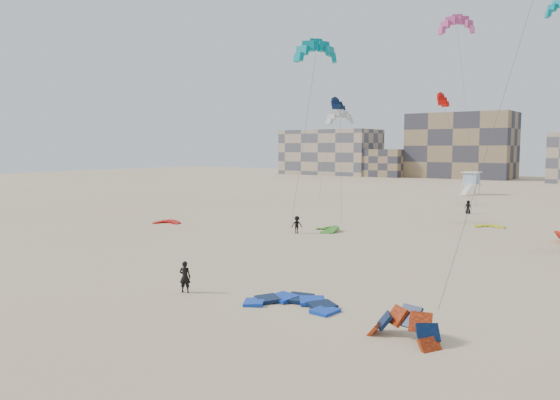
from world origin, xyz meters
The scene contains 18 objects.
ground centered at (0.00, 0.00, 0.00)m, with size 320.00×320.00×0.00m, color #D1B68C.
kite_ground_blue centered at (3.51, 4.03, 0.00)m, with size 4.65×4.85×0.55m, color blue, non-canonical shape.
kite_ground_orange centered at (10.45, 2.63, 0.00)m, with size 3.28×2.48×2.20m, color #DC3F0E, non-canonical shape.
kite_ground_red centered at (-26.04, 21.88, 0.00)m, with size 2.81×2.97×0.56m, color #DC0009, non-canonical shape.
kite_ground_green centered at (-8.73, 27.41, 0.00)m, with size 3.40×3.52×0.96m, color #378E22, non-canonical shape.
kite_ground_yellow centered at (3.78, 40.07, 0.00)m, with size 2.80×2.94×0.39m, color yellow, non-canonical shape.
kitesurfer_main centered at (-3.06, 2.53, 0.93)m, with size 0.68×0.44×1.85m, color black.
kitesurfer_c centered at (-10.30, 24.53, 0.86)m, with size 1.11×0.64×1.72m, color black.
kitesurfer_e centered at (-1.74, 50.61, 0.87)m, with size 0.85×0.55×1.74m, color black.
kite_fly_teal_a centered at (-4.28, 18.45, 15.94)m, with size 7.46×6.12×16.10m.
kite_fly_grey centered at (-11.36, 34.64, 11.65)m, with size 6.45×9.08×11.82m.
kite_fly_pink centered at (-1.66, 44.07, 22.20)m, with size 5.03×7.88×22.33m.
kite_fly_navy centered at (-21.64, 51.60, 14.71)m, with size 4.39×6.82×15.22m.
kite_fly_red centered at (-9.02, 60.55, 15.30)m, with size 7.23×4.40×15.81m.
lifeguard_tower_far centered at (-10.46, 80.20, 2.03)m, with size 3.01×5.64×4.09m.
condo_west_a centered at (-70.00, 130.00, 7.00)m, with size 30.00×15.00×14.00m, color tan.
condo_west_b centered at (-30.00, 134.00, 9.00)m, with size 28.00×14.00×18.00m, color #876F51.
condo_fill_left centered at (-50.00, 128.00, 4.00)m, with size 12.00×10.00×8.00m, color #876F51.
Camera 1 is at (19.79, -19.24, 8.38)m, focal length 35.00 mm.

